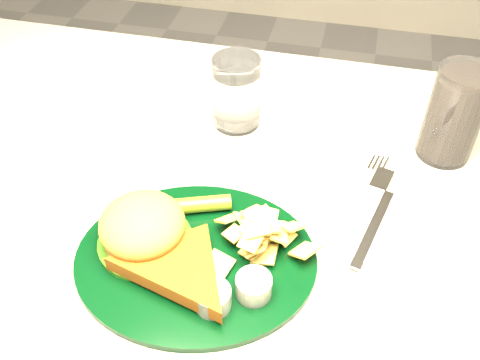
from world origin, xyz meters
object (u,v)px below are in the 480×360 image
object	(u,v)px
dinner_plate	(195,244)
table	(223,342)
fork_napkin	(374,222)
water_glass	(237,93)
cola_glass	(455,115)

from	to	relation	value
dinner_plate	table	bearing A→B (deg)	80.64
fork_napkin	water_glass	bearing A→B (deg)	157.14
table	cola_glass	world-z (taller)	cola_glass
dinner_plate	cola_glass	world-z (taller)	cola_glass
dinner_plate	cola_glass	distance (m)	0.41
water_glass	dinner_plate	bearing A→B (deg)	-86.56
table	cola_glass	size ratio (longest dim) A/B	8.42
dinner_plate	fork_napkin	distance (m)	0.23
water_glass	cola_glass	distance (m)	0.31
table	dinner_plate	xyz separation A→B (m)	(0.00, -0.10, 0.41)
dinner_plate	cola_glass	bearing A→B (deg)	32.67
water_glass	cola_glass	world-z (taller)	cola_glass
cola_glass	fork_napkin	bearing A→B (deg)	-118.50
cola_glass	fork_napkin	xyz separation A→B (m)	(-0.09, -0.17, -0.06)
table	water_glass	distance (m)	0.47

